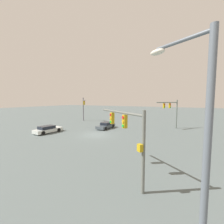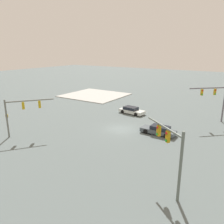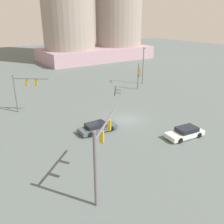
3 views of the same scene
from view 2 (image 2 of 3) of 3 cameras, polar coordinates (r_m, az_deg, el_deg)
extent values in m
plane|color=#566262|center=(32.32, 2.27, -4.38)|extent=(199.18, 199.18, 0.00)
cube|color=#ADAEA8|center=(56.00, -4.40, 4.33)|extent=(14.05, 13.14, 0.15)
cylinder|color=#5A665F|center=(17.47, 17.06, -13.42)|extent=(0.22, 0.22, 5.61)
cylinder|color=#5A665F|center=(18.46, 13.12, -3.65)|extent=(4.09, 3.31, 0.17)
cube|color=#B18B0F|center=(18.14, 14.09, -6.11)|extent=(0.41, 0.40, 0.95)
cylinder|color=red|center=(17.96, 13.72, -5.31)|extent=(0.19, 0.17, 0.20)
cylinder|color=orange|center=(18.06, 13.66, -6.20)|extent=(0.19, 0.17, 0.20)
cylinder|color=green|center=(18.18, 13.60, -7.08)|extent=(0.19, 0.17, 0.20)
cube|color=#B18B0F|center=(19.27, 11.86, -4.67)|extent=(0.41, 0.40, 0.95)
cylinder|color=red|center=(19.09, 11.50, -3.90)|extent=(0.19, 0.17, 0.20)
cylinder|color=orange|center=(19.19, 11.45, -4.74)|extent=(0.19, 0.17, 0.20)
cylinder|color=green|center=(19.30, 11.40, -5.58)|extent=(0.19, 0.17, 0.20)
cylinder|color=slate|center=(38.85, 26.67, 2.13)|extent=(0.25, 0.25, 6.17)
cylinder|color=slate|center=(36.75, 23.34, 5.64)|extent=(4.51, 4.15, 0.19)
cube|color=#B5941A|center=(37.51, 24.79, 4.69)|extent=(0.41, 0.41, 0.95)
cylinder|color=red|center=(37.33, 24.98, 5.09)|extent=(0.19, 0.18, 0.20)
cylinder|color=orange|center=(37.38, 24.93, 4.64)|extent=(0.19, 0.18, 0.20)
cylinder|color=green|center=(37.43, 24.87, 4.19)|extent=(0.19, 0.18, 0.20)
cube|color=#B5941A|center=(36.35, 21.97, 4.69)|extent=(0.41, 0.41, 0.95)
cylinder|color=red|center=(36.17, 22.15, 5.10)|extent=(0.19, 0.18, 0.20)
cylinder|color=orange|center=(36.22, 22.10, 4.63)|extent=(0.19, 0.18, 0.20)
cylinder|color=green|center=(36.27, 22.05, 4.17)|extent=(0.19, 0.18, 0.20)
cylinder|color=slate|center=(31.64, -25.27, -1.60)|extent=(0.21, 0.21, 5.01)
cylinder|color=slate|center=(30.96, -20.23, 2.74)|extent=(3.70, 4.91, 0.16)
cube|color=#B99715|center=(31.11, -21.74, 1.50)|extent=(0.40, 0.41, 0.95)
cylinder|color=red|center=(31.20, -21.79, 2.10)|extent=(0.17, 0.20, 0.20)
cylinder|color=orange|center=(31.26, -21.73, 1.56)|extent=(0.17, 0.20, 0.20)
cylinder|color=green|center=(31.33, -21.68, 1.03)|extent=(0.17, 0.20, 0.20)
cube|color=#B99715|center=(31.10, -18.02, 1.86)|extent=(0.40, 0.41, 0.95)
cylinder|color=red|center=(31.19, -18.08, 2.45)|extent=(0.17, 0.20, 0.20)
cylinder|color=orange|center=(31.26, -18.04, 1.91)|extent=(0.17, 0.20, 0.20)
cylinder|color=green|center=(31.33, -17.99, 1.38)|extent=(0.17, 0.20, 0.20)
cube|color=#B99715|center=(31.79, -25.31, -0.92)|extent=(0.37, 0.38, 0.44)
cube|color=#454F56|center=(30.95, 11.68, -4.78)|extent=(4.73, 1.80, 0.55)
cube|color=black|center=(30.67, 12.22, -3.96)|extent=(2.47, 1.55, 0.50)
cylinder|color=black|center=(30.85, 8.59, -4.92)|extent=(0.64, 0.23, 0.64)
cylinder|color=black|center=(32.21, 9.83, -4.07)|extent=(0.64, 0.23, 0.64)
cylinder|color=black|center=(29.81, 13.66, -5.95)|extent=(0.64, 0.23, 0.64)
cylinder|color=black|center=(31.22, 14.71, -5.02)|extent=(0.64, 0.23, 0.64)
cube|color=silver|center=(39.99, 5.12, 0.20)|extent=(4.81, 2.37, 0.55)
cube|color=black|center=(40.00, 4.81, 0.99)|extent=(2.58, 1.90, 0.50)
cylinder|color=black|center=(39.96, 7.51, -0.06)|extent=(0.66, 0.29, 0.64)
cylinder|color=black|center=(38.56, 6.13, -0.60)|extent=(0.66, 0.29, 0.64)
cylinder|color=black|center=(41.49, 4.17, 0.63)|extent=(0.66, 0.29, 0.64)
cylinder|color=black|center=(40.15, 2.73, 0.13)|extent=(0.66, 0.29, 0.64)
camera|label=1|loc=(37.21, -35.23, 4.33)|focal=22.88mm
camera|label=3|loc=(50.31, 37.97, 14.88)|focal=38.35mm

